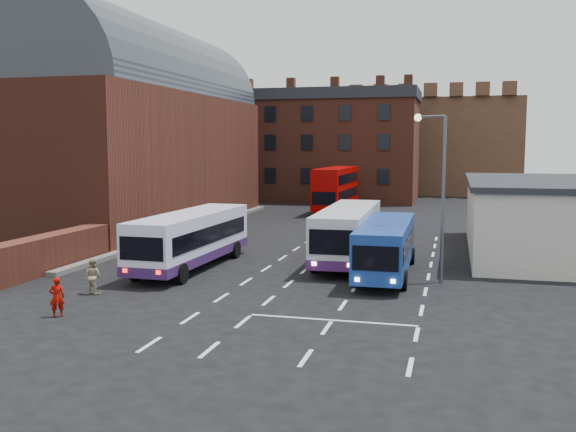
% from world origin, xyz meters
% --- Properties ---
extents(ground, '(180.00, 180.00, 0.00)m').
position_xyz_m(ground, '(0.00, 0.00, 0.00)').
color(ground, black).
extents(railway_station, '(12.00, 28.00, 16.00)m').
position_xyz_m(railway_station, '(-15.50, 21.00, 7.64)').
color(railway_station, '#602B1E').
rests_on(railway_station, ground).
extents(forecourt_wall, '(1.20, 10.00, 1.80)m').
position_xyz_m(forecourt_wall, '(-10.20, 2.00, 0.90)').
color(forecourt_wall, '#602B1E').
rests_on(forecourt_wall, ground).
extents(cream_building, '(10.40, 16.40, 4.25)m').
position_xyz_m(cream_building, '(15.00, 14.00, 2.16)').
color(cream_building, beige).
rests_on(cream_building, ground).
extents(brick_terrace, '(22.00, 10.00, 11.00)m').
position_xyz_m(brick_terrace, '(-6.00, 46.00, 5.50)').
color(brick_terrace, brown).
rests_on(brick_terrace, ground).
extents(castle_keep, '(22.00, 22.00, 12.00)m').
position_xyz_m(castle_keep, '(6.00, 66.00, 6.00)').
color(castle_keep, brown).
rests_on(castle_keep, ground).
extents(bus_white_outbound, '(2.75, 10.32, 2.80)m').
position_xyz_m(bus_white_outbound, '(-3.72, 4.89, 1.66)').
color(bus_white_outbound, silver).
rests_on(bus_white_outbound, ground).
extents(bus_white_inbound, '(2.84, 10.59, 2.87)m').
position_xyz_m(bus_white_inbound, '(3.67, 8.62, 1.70)').
color(bus_white_inbound, silver).
rests_on(bus_white_inbound, ground).
extents(bus_blue, '(2.45, 9.40, 2.56)m').
position_xyz_m(bus_blue, '(6.00, 5.46, 1.51)').
color(bus_blue, navy).
rests_on(bus_blue, ground).
extents(bus_red_double, '(2.80, 10.38, 4.13)m').
position_xyz_m(bus_red_double, '(-1.52, 33.56, 2.19)').
color(bus_red_double, '#990100').
rests_on(bus_red_double, ground).
extents(street_lamp, '(1.45, 0.74, 7.59)m').
position_xyz_m(street_lamp, '(8.36, 4.48, 4.58)').
color(street_lamp, '#535459').
rests_on(street_lamp, ground).
extents(pedestrian_red, '(0.64, 0.60, 1.46)m').
position_xyz_m(pedestrian_red, '(-4.72, -5.03, 0.73)').
color(pedestrian_red, '#960902').
rests_on(pedestrian_red, ground).
extents(pedestrian_beige, '(0.84, 0.72, 1.50)m').
position_xyz_m(pedestrian_beige, '(-5.42, -1.48, 0.75)').
color(pedestrian_beige, tan).
rests_on(pedestrian_beige, ground).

